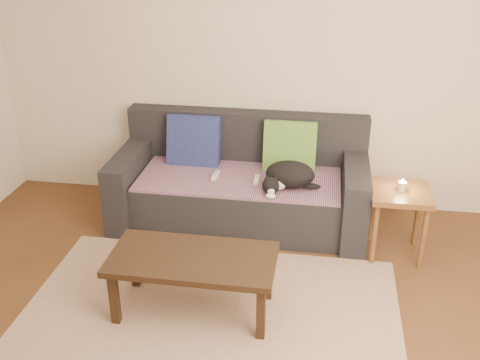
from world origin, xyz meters
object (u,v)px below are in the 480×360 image
object	(u,v)px
sofa	(241,187)
wii_remote_b	(257,180)
side_table	(400,202)
coffee_table	(193,264)
wii_remote_a	(215,176)
cat	(288,176)

from	to	relation	value
sofa	wii_remote_b	bearing A→B (deg)	-44.13
side_table	coffee_table	distance (m)	1.67
coffee_table	sofa	bearing A→B (deg)	85.05
wii_remote_a	coffee_table	distance (m)	1.18
sofa	wii_remote_b	size ratio (longest dim) A/B	14.00
wii_remote_b	cat	bearing A→B (deg)	-103.14
side_table	wii_remote_b	bearing A→B (deg)	169.05
sofa	wii_remote_b	xyz separation A→B (m)	(0.15, -0.15, 0.15)
cat	side_table	bearing A→B (deg)	-25.66
sofa	wii_remote_b	world-z (taller)	sofa
cat	wii_remote_b	distance (m)	0.28
sofa	wii_remote_a	distance (m)	0.27
wii_remote_b	side_table	size ratio (longest dim) A/B	0.27
wii_remote_a	coffee_table	bearing A→B (deg)	-173.27
sofa	cat	world-z (taller)	sofa
cat	side_table	size ratio (longest dim) A/B	0.88
sofa	wii_remote_a	xyz separation A→B (m)	(-0.20, -0.12, 0.15)
coffee_table	cat	bearing A→B (deg)	64.26
wii_remote_b	coffee_table	world-z (taller)	wii_remote_b
wii_remote_b	coffee_table	bearing A→B (deg)	167.02
cat	wii_remote_a	size ratio (longest dim) A/B	3.22
wii_remote_b	side_table	distance (m)	1.14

